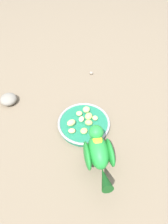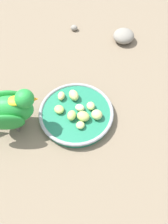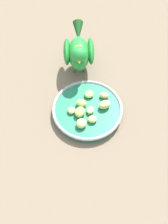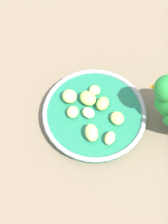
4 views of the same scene
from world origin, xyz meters
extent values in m
plane|color=#756651|center=(0.00, 0.00, 0.00)|extent=(4.00, 4.00, 0.00)
cylinder|color=#1E7251|center=(0.01, 0.01, 0.01)|extent=(0.21, 0.21, 0.02)
torus|color=#93969B|center=(0.01, 0.01, 0.02)|extent=(0.22, 0.22, 0.01)
ellipsoid|color=#C6D17A|center=(0.05, -0.01, 0.03)|extent=(0.03, 0.03, 0.02)
ellipsoid|color=#B2CC66|center=(0.02, -0.01, 0.03)|extent=(0.04, 0.04, 0.02)
ellipsoid|color=#E5C67F|center=(-0.06, 0.01, 0.03)|extent=(0.03, 0.03, 0.02)
ellipsoid|color=beige|center=(0.01, 0.02, 0.03)|extent=(0.03, 0.03, 0.02)
ellipsoid|color=#B2CC66|center=(0.04, 0.01, 0.04)|extent=(0.05, 0.04, 0.03)
ellipsoid|color=#C6D17A|center=(0.03, 0.05, 0.03)|extent=(0.04, 0.04, 0.02)
ellipsoid|color=#C6D17A|center=(-0.03, 0.04, 0.04)|extent=(0.04, 0.03, 0.03)
ellipsoid|color=#C6D17A|center=(0.06, 0.04, 0.03)|extent=(0.04, 0.04, 0.02)
ellipsoid|color=#B2CC66|center=(-0.02, -0.02, 0.03)|extent=(0.03, 0.03, 0.02)
cylinder|color=#59544C|center=(-0.09, -0.13, 0.02)|extent=(0.01, 0.01, 0.04)
cylinder|color=#59544C|center=(-0.06, -0.15, 0.02)|extent=(0.01, 0.01, 0.04)
ellipsoid|color=green|center=(-0.08, -0.14, 0.08)|extent=(0.13, 0.14, 0.09)
ellipsoid|color=#1E7F2D|center=(-0.11, -0.12, 0.08)|extent=(0.08, 0.09, 0.06)
ellipsoid|color=#1E7F2D|center=(-0.05, -0.17, 0.08)|extent=(0.08, 0.09, 0.06)
cone|color=#144719|center=(-0.13, -0.22, 0.09)|extent=(0.08, 0.09, 0.05)
sphere|color=green|center=(-0.05, -0.10, 0.13)|extent=(0.07, 0.07, 0.05)
cone|color=orange|center=(-0.03, -0.08, 0.12)|extent=(0.03, 0.03, 0.02)
ellipsoid|color=yellow|center=(-0.06, -0.12, 0.12)|extent=(0.05, 0.05, 0.01)
ellipsoid|color=gray|center=(-0.13, 0.35, 0.02)|extent=(0.09, 0.09, 0.04)
ellipsoid|color=gray|center=(0.29, 0.22, 0.01)|extent=(0.02, 0.02, 0.02)
camera|label=1|loc=(-0.33, -0.32, 0.64)|focal=30.13mm
camera|label=2|loc=(0.33, -0.23, 0.62)|focal=39.78mm
camera|label=3|loc=(0.30, 0.36, 0.74)|focal=44.43mm
camera|label=4|loc=(-0.27, 0.16, 0.63)|focal=52.99mm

